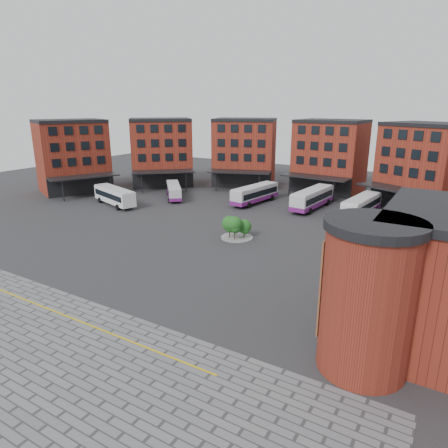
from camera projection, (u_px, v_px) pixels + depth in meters
The scene contains 11 objects.
ground at pixel (171, 264), 45.74m from camera, with size 160.00×160.00×0.00m, color #28282B.
yellow_line at pixel (85, 323), 33.25m from camera, with size 26.00×0.15×0.02m, color gold.
main_building at pixel (273, 160), 77.41m from camera, with size 94.14×42.48×14.60m.
tree_island at pixel (236, 226), 53.75m from camera, with size 4.40×4.40×3.29m.
bus_a at pixel (114, 195), 71.68m from camera, with size 11.49×5.93×3.18m.
bus_b at pixel (174, 191), 77.04m from camera, with size 8.31×9.02×2.81m.
bus_c at pixel (255, 194), 73.18m from camera, with size 4.36×11.91×3.28m.
bus_d at pixel (312, 198), 69.35m from camera, with size 3.86×12.43×3.45m.
bus_e at pixel (362, 206), 64.49m from camera, with size 4.01×11.87×3.28m.
bus_f at pixel (424, 233), 50.94m from camera, with size 11.51×7.90×3.28m.
blue_car at pixel (353, 358), 27.43m from camera, with size 1.64×4.69×1.55m, color #0B1A94.
Camera 1 is at (27.11, -33.28, 17.54)m, focal length 32.00 mm.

